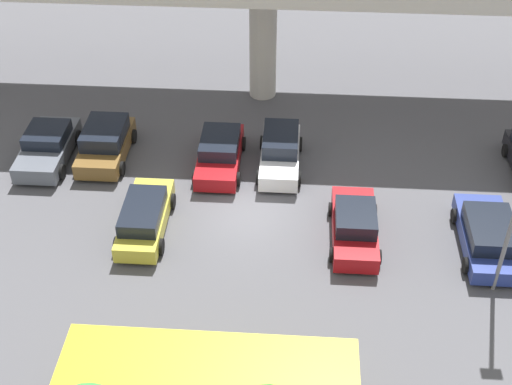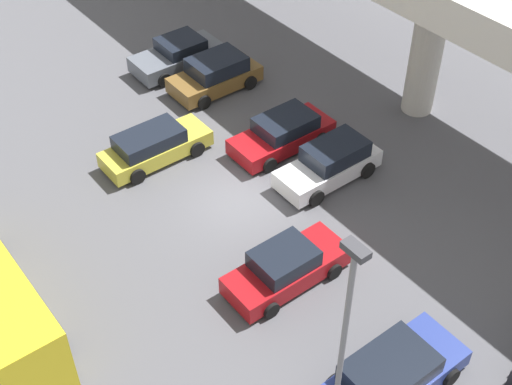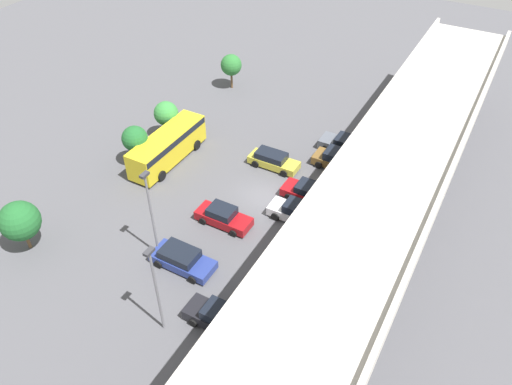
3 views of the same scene
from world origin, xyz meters
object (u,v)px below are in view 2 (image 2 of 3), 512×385
object	(u,v)px
parked_car_1	(215,74)
parked_car_6	(392,374)
parked_car_5	(286,267)
parked_car_0	(178,55)
parked_car_4	(330,163)
lamp_post_mid_lot	(345,333)
parked_car_2	(154,146)
parked_car_3	(283,133)

from	to	relation	value
parked_car_1	parked_car_6	bearing A→B (deg)	72.36
parked_car_5	parked_car_1	bearing A→B (deg)	66.02
parked_car_5	parked_car_0	bearing A→B (deg)	71.55
parked_car_4	parked_car_5	size ratio (longest dim) A/B	0.98
parked_car_1	parked_car_5	distance (m)	12.57
parked_car_0	parked_car_1	size ratio (longest dim) A/B	1.05
parked_car_4	lamp_post_mid_lot	distance (m)	11.87
parked_car_1	parked_car_5	world-z (taller)	parked_car_1
parked_car_1	parked_car_4	bearing A→B (deg)	88.98
parked_car_4	parked_car_6	distance (m)	9.99
parked_car_2	parked_car_5	xyz separation A→B (m)	(8.63, 0.04, -0.01)
parked_car_2	parked_car_4	xyz separation A→B (m)	(5.40, 5.00, 0.06)
parked_car_0	parked_car_4	world-z (taller)	parked_car_4
parked_car_3	parked_car_4	world-z (taller)	parked_car_4
parked_car_1	parked_car_4	xyz separation A→B (m)	(8.25, -0.15, -0.01)
parked_car_2	parked_car_4	size ratio (longest dim) A/B	1.04
parked_car_0	parked_car_5	xyz separation A→B (m)	(14.15, -4.72, -0.02)
parked_car_2	parked_car_5	distance (m)	8.63
parked_car_0	parked_car_3	world-z (taller)	parked_car_0
parked_car_0	parked_car_1	distance (m)	2.70
parked_car_6	lamp_post_mid_lot	xyz separation A→B (m)	(-0.10, -2.28, 3.78)
parked_car_1	parked_car_3	world-z (taller)	parked_car_1
parked_car_6	parked_car_3	bearing A→B (deg)	66.18
parked_car_1	lamp_post_mid_lot	distance (m)	18.71
parked_car_3	parked_car_0	bearing A→B (deg)	-89.62
parked_car_6	lamp_post_mid_lot	distance (m)	4.42
parked_car_3	parked_car_5	size ratio (longest dim) A/B	1.00
parked_car_3	parked_car_5	xyz separation A→B (m)	(6.03, -4.77, -0.01)
parked_car_1	parked_car_4	world-z (taller)	parked_car_1
parked_car_0	parked_car_1	world-z (taller)	parked_car_1
parked_car_3	parked_car_2	bearing A→B (deg)	-28.36
parked_car_6	parked_car_5	bearing A→B (deg)	87.54
parked_car_3	parked_car_4	bearing A→B (deg)	93.81
parked_car_0	parked_car_6	world-z (taller)	parked_car_0
lamp_post_mid_lot	parked_car_4	bearing A→B (deg)	138.49
parked_car_5	parked_car_3	bearing A→B (deg)	51.64
parked_car_1	parked_car_3	bearing A→B (deg)	86.50
parked_car_3	parked_car_1	bearing A→B (deg)	-93.50
parked_car_4	parked_car_6	xyz separation A→B (m)	(8.54, -5.19, -0.07)
parked_car_1	parked_car_2	world-z (taller)	parked_car_1
parked_car_1	parked_car_3	xyz separation A→B (m)	(5.45, -0.33, -0.08)
parked_car_6	parked_car_0	bearing A→B (deg)	75.72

